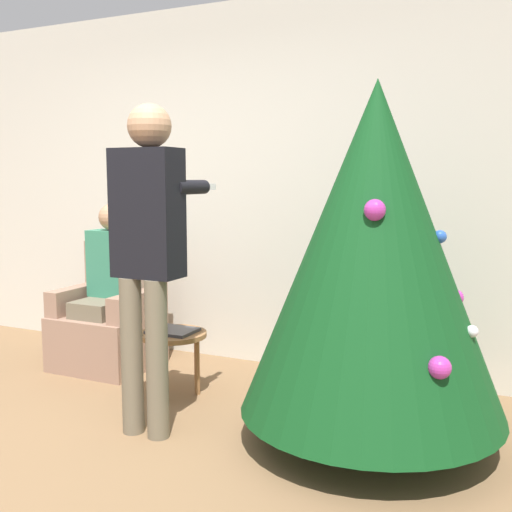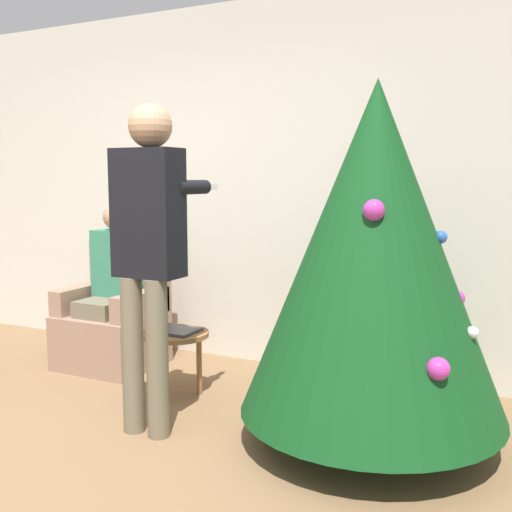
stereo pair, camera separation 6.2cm
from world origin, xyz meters
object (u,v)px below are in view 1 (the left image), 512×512
at_px(christmas_tree, 374,250).
at_px(person_standing, 148,239).
at_px(side_stool, 173,341).
at_px(armchair, 111,323).
at_px(person_seated, 108,279).

xyz_separation_m(christmas_tree, person_standing, (-1.14, -0.37, 0.04)).
bearing_deg(person_standing, side_stool, 110.01).
xyz_separation_m(armchair, person_seated, (0.00, -0.02, 0.34)).
bearing_deg(christmas_tree, person_seated, 167.20).
height_order(christmas_tree, person_seated, christmas_tree).
bearing_deg(armchair, person_standing, -42.11).
bearing_deg(person_seated, side_stool, -22.92).
distance_m(christmas_tree, armchair, 2.28).
bearing_deg(christmas_tree, side_stool, 173.56).
relative_size(christmas_tree, person_seated, 1.56).
bearing_deg(person_seated, christmas_tree, -12.80).
relative_size(person_standing, side_stool, 4.13).
distance_m(christmas_tree, person_seated, 2.19).
bearing_deg(person_standing, armchair, 137.89).
bearing_deg(christmas_tree, person_standing, -161.94).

